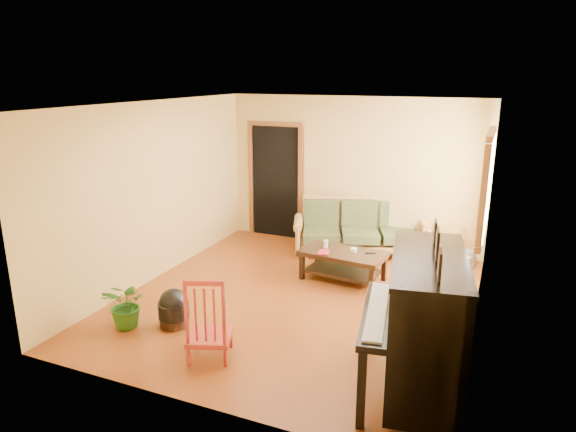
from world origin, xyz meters
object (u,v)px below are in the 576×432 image
at_px(armchair, 434,277).
at_px(piano, 425,327).
at_px(ceramic_crock, 469,259).
at_px(potted_plant, 127,304).
at_px(coffee_table, 343,266).
at_px(red_chair, 209,316).
at_px(sofa, 360,227).
at_px(footstool, 174,312).

xyz_separation_m(armchair, piano, (0.17, -2.00, 0.29)).
relative_size(ceramic_crock, potted_plant, 0.43).
distance_m(coffee_table, piano, 2.84).
bearing_deg(ceramic_crock, red_chair, -121.11).
distance_m(sofa, red_chair, 3.87).
relative_size(sofa, armchair, 2.73).
bearing_deg(ceramic_crock, sofa, -176.89).
bearing_deg(coffee_table, potted_plant, -128.68).
height_order(armchair, potted_plant, armchair).
height_order(coffee_table, red_chair, red_chair).
bearing_deg(footstool, coffee_table, 56.19).
height_order(sofa, armchair, sofa).
height_order(piano, red_chair, piano).
xyz_separation_m(piano, footstool, (-2.97, 0.18, -0.51)).
bearing_deg(red_chair, footstool, 130.52).
bearing_deg(potted_plant, footstool, 27.01).
bearing_deg(piano, red_chair, 176.94).
relative_size(piano, footstool, 4.18).
relative_size(footstool, red_chair, 0.39).
bearing_deg(red_chair, piano, -13.71).
xyz_separation_m(sofa, red_chair, (-0.60, -3.82, 0.02)).
bearing_deg(coffee_table, footstool, -123.81).
bearing_deg(coffee_table, piano, -57.38).
bearing_deg(piano, ceramic_crock, 77.66).
xyz_separation_m(sofa, coffee_table, (0.08, -1.20, -0.24)).
bearing_deg(footstool, armchair, 32.90).
bearing_deg(armchair, ceramic_crock, 56.78).
bearing_deg(potted_plant, red_chair, -8.51).
relative_size(armchair, potted_plant, 1.34).
bearing_deg(piano, coffee_table, 112.94).
xyz_separation_m(coffee_table, footstool, (-1.46, -2.18, -0.05)).
bearing_deg(footstool, sofa, 67.81).
relative_size(footstool, ceramic_crock, 1.47).
relative_size(piano, ceramic_crock, 6.14).
distance_m(piano, potted_plant, 3.48).
relative_size(footstool, potted_plant, 0.63).
height_order(ceramic_crock, potted_plant, potted_plant).
distance_m(piano, footstool, 3.02).
distance_m(sofa, piano, 3.91).
bearing_deg(coffee_table, red_chair, -104.60).
bearing_deg(coffee_table, armchair, -15.29).
relative_size(sofa, coffee_table, 1.77).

